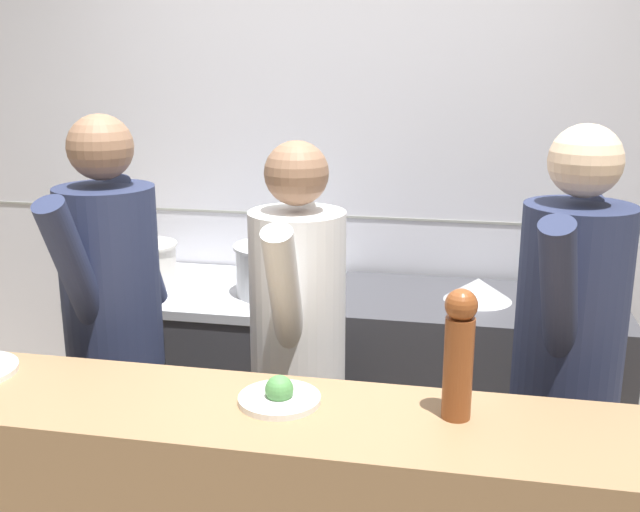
{
  "coord_description": "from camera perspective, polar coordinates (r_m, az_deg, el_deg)",
  "views": [
    {
      "loc": [
        0.57,
        -1.95,
        1.91
      ],
      "look_at": [
        0.02,
        0.8,
        1.15
      ],
      "focal_mm": 42.0,
      "sensor_mm": 36.0,
      "label": 1
    }
  ],
  "objects": [
    {
      "name": "pepper_mill",
      "position": [
        1.98,
        10.54,
        -7.17
      ],
      "size": [
        0.09,
        0.09,
        0.35
      ],
      "color": "brown",
      "rests_on": "pass_counter"
    },
    {
      "name": "stock_pot",
      "position": [
        3.55,
        -13.25,
        -0.46
      ],
      "size": [
        0.31,
        0.31,
        0.19
      ],
      "color": "beige",
      "rests_on": "oven_range"
    },
    {
      "name": "oven_range",
      "position": [
        3.62,
        -8.07,
        -8.96
      ],
      "size": [
        1.1,
        0.71,
        0.88
      ],
      "color": "#38383D",
      "rests_on": "ground_plane"
    },
    {
      "name": "plated_dish_appetiser",
      "position": [
        2.09,
        -3.11,
        -10.59
      ],
      "size": [
        0.23,
        0.23,
        0.08
      ],
      "color": "white",
      "rests_on": "pass_counter"
    },
    {
      "name": "chef_sous",
      "position": [
        2.65,
        -1.69,
        -7.0
      ],
      "size": [
        0.34,
        0.71,
        1.64
      ],
      "rotation": [
        0.0,
        0.0,
        0.03
      ],
      "color": "black",
      "rests_on": "ground_plane"
    },
    {
      "name": "sauce_pot",
      "position": [
        3.3,
        -3.5,
        -0.94
      ],
      "size": [
        0.36,
        0.36,
        0.22
      ],
      "color": "#B7BABF",
      "rests_on": "oven_range"
    },
    {
      "name": "prep_counter",
      "position": [
        3.43,
        11.48,
        -10.43
      ],
      "size": [
        1.23,
        0.65,
        0.89
      ],
      "color": "#38383D",
      "rests_on": "ground_plane"
    },
    {
      "name": "chef_head_cook",
      "position": [
        2.82,
        -15.42,
        -5.16
      ],
      "size": [
        0.37,
        0.75,
        1.71
      ],
      "rotation": [
        0.0,
        0.0,
        -0.06
      ],
      "color": "black",
      "rests_on": "ground_plane"
    },
    {
      "name": "chef_line",
      "position": [
        2.58,
        18.31,
        -7.43
      ],
      "size": [
        0.44,
        0.74,
        1.71
      ],
      "rotation": [
        0.0,
        0.0,
        -0.32
      ],
      "color": "black",
      "rests_on": "ground_plane"
    },
    {
      "name": "wall_back_tiled",
      "position": [
        3.6,
        2.04,
        5.44
      ],
      "size": [
        8.0,
        0.06,
        2.6
      ],
      "color": "silver",
      "rests_on": "ground_plane"
    },
    {
      "name": "mixing_bowl_steel",
      "position": [
        3.25,
        11.94,
        -2.5
      ],
      "size": [
        0.29,
        0.29,
        0.1
      ],
      "color": "#B7BABF",
      "rests_on": "prep_counter"
    }
  ]
}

